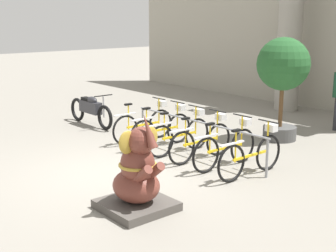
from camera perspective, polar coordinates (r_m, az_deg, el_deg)
The scene contains 12 objects.
ground_plane at distance 9.05m, azimuth -5.92°, elevation -5.73°, with size 60.00×60.00×0.00m, color gray.
column_left at distance 15.21m, azimuth 14.69°, elevation 11.66°, with size 0.93×0.93×5.16m.
bike_rack at distance 10.01m, azimuth 3.47°, elevation -0.20°, with size 3.91×0.05×0.77m.
bicycle_0 at distance 11.19m, azimuth -2.90°, elevation 0.23°, with size 0.48×1.76×1.00m.
bicycle_1 at distance 10.70m, azimuth -0.67°, elevation -0.36°, with size 0.48×1.76×1.00m.
bicycle_2 at distance 10.19m, azimuth 1.54°, elevation -1.06°, with size 0.48×1.76×1.00m.
bicycle_3 at distance 9.73m, azimuth 4.14°, elevation -1.79°, with size 0.48×1.76×1.00m.
bicycle_4 at distance 9.30m, azimuth 7.10°, elevation -2.56°, with size 0.48×1.76×1.00m.
bicycle_5 at distance 8.88m, azimuth 10.18°, elevation -3.45°, with size 0.48×1.76×1.00m.
elephant_statue at distance 7.19m, azimuth -3.73°, elevation -6.26°, with size 1.02×1.02×1.58m.
motorcycle at distance 12.97m, azimuth -9.40°, elevation 2.04°, with size 2.11×0.55×0.93m.
potted_tree at distance 11.43m, azimuth 13.84°, elevation 6.55°, with size 1.26×1.26×2.47m.
Camera 1 is at (7.11, -4.77, 2.93)m, focal length 50.00 mm.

